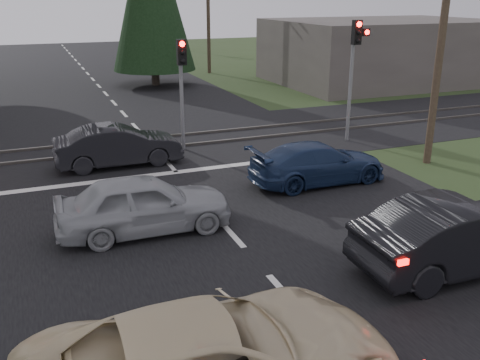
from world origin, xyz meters
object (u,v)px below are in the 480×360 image
utility_pole_near (443,23)px  blue_sedan (318,163)px  traffic_signal_right (355,57)px  utility_pole_far (138,1)px  traffic_signal_center (182,76)px  utility_pole_mid (208,6)px  silver_car (144,204)px  dark_hatchback (461,235)px  dark_car_far (118,146)px

utility_pole_near → blue_sedan: utility_pole_near is taller
traffic_signal_right → utility_pole_far: size_ratio=0.52×
traffic_signal_center → utility_pole_mid: bearing=68.8°
silver_car → blue_sedan: (5.81, 1.61, -0.09)m
dark_hatchback → silver_car: 7.34m
blue_sedan → utility_pole_mid: bearing=-11.5°
traffic_signal_center → blue_sedan: traffic_signal_center is taller
utility_pole_mid → silver_car: size_ratio=2.10×
traffic_signal_right → utility_pole_mid: utility_pole_mid is taller
dark_car_far → traffic_signal_center: bearing=-69.6°
traffic_signal_right → dark_hatchback: bearing=-110.1°
dark_hatchback → dark_car_far: bearing=29.6°
traffic_signal_right → utility_pole_mid: (0.95, 20.53, 1.41)m
dark_car_far → traffic_signal_right: bearing=-91.7°
traffic_signal_right → utility_pole_near: 3.87m
traffic_signal_right → dark_hatchback: traffic_signal_right is taller
dark_hatchback → silver_car: dark_hatchback is taller
utility_pole_near → dark_hatchback: bearing=-125.5°
silver_car → utility_pole_mid: bearing=-20.4°
silver_car → dark_car_far: 5.71m
silver_car → blue_sedan: size_ratio=0.97×
blue_sedan → traffic_signal_right: bearing=-44.3°
traffic_signal_center → utility_pole_mid: (7.50, 19.32, 1.92)m
dark_car_far → silver_car: bearing=176.3°
traffic_signal_center → utility_pole_far: (7.50, 44.32, 1.92)m
blue_sedan → utility_pole_far: bearing=-6.1°
traffic_signal_center → utility_pole_mid: 20.82m
utility_pole_mid → utility_pole_far: 25.00m
traffic_signal_center → dark_car_far: size_ratio=0.96×
utility_pole_far → dark_car_far: 46.61m
utility_pole_mid → dark_hatchback: size_ratio=1.88×
utility_pole_near → dark_car_far: 11.50m
utility_pole_near → silver_car: utility_pole_near is taller
utility_pole_near → dark_hatchback: size_ratio=1.88×
dark_hatchback → silver_car: size_ratio=1.11×
utility_pole_far → dark_car_far: size_ratio=2.11×
traffic_signal_right → utility_pole_far: (0.95, 45.53, 1.41)m
traffic_signal_right → utility_pole_near: (0.95, -3.47, 1.41)m
utility_pole_mid → utility_pole_far: same height
utility_pole_near → blue_sedan: size_ratio=2.05×
utility_pole_near → utility_pole_far: bearing=90.0°
utility_pole_mid → dark_car_far: bearing=-116.5°
traffic_signal_center → utility_pole_mid: size_ratio=0.46×
traffic_signal_right → silver_car: (-9.49, -5.49, -2.58)m
utility_pole_mid → utility_pole_near: bearing=-90.0°
traffic_signal_center → utility_pole_near: utility_pole_near is taller
utility_pole_mid → traffic_signal_right: bearing=-92.7°
dark_hatchback → dark_car_far: 11.52m
traffic_signal_right → utility_pole_far: utility_pole_far is taller
utility_pole_near → dark_hatchback: utility_pole_near is taller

